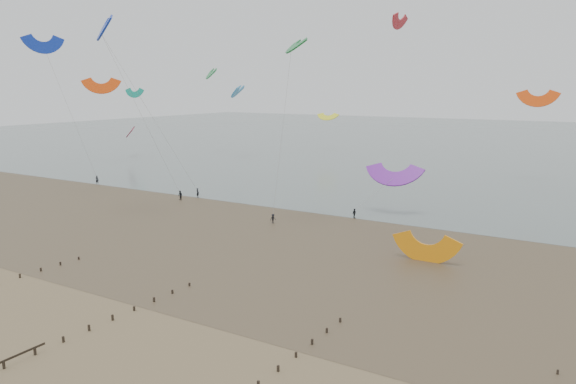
# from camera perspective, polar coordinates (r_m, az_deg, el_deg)

# --- Properties ---
(ground) EXTENTS (500.00, 500.00, 0.00)m
(ground) POSITION_cam_1_polar(r_m,az_deg,el_deg) (57.23, -21.22, -11.73)
(ground) COLOR brown
(ground) RESTS_ON ground
(sea_and_shore) EXTENTS (500.00, 665.00, 0.03)m
(sea_and_shore) POSITION_cam_1_polar(r_m,az_deg,el_deg) (83.57, -3.99, -3.99)
(sea_and_shore) COLOR #475654
(sea_and_shore) RESTS_ON ground
(kitesurfer_lead) EXTENTS (0.75, 0.59, 1.82)m
(kitesurfer_lead) POSITION_cam_1_polar(r_m,az_deg,el_deg) (109.80, -9.16, -0.08)
(kitesurfer_lead) COLOR black
(kitesurfer_lead) RESTS_ON ground
(kitesurfers) EXTENTS (113.37, 18.18, 1.87)m
(kitesurfers) POSITION_cam_1_polar(r_m,az_deg,el_deg) (87.18, 10.70, -2.96)
(kitesurfers) COLOR black
(kitesurfers) RESTS_ON ground
(grounded_kite) EXTENTS (7.19, 5.61, 3.95)m
(grounded_kite) POSITION_cam_1_polar(r_m,az_deg,el_deg) (71.34, 13.78, -6.86)
(grounded_kite) COLOR orange
(grounded_kite) RESTS_ON ground
(kites_airborne) EXTENTS (215.05, 115.21, 40.43)m
(kites_airborne) POSITION_cam_1_polar(r_m,az_deg,el_deg) (138.34, 3.48, 10.98)
(kites_airborne) COLOR #FF490C
(kites_airborne) RESTS_ON ground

